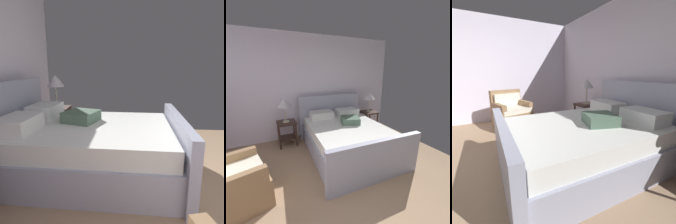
{
  "view_description": "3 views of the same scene",
  "coord_description": "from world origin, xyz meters",
  "views": [
    {
      "loc": [
        -2.08,
        1.33,
        1.36
      ],
      "look_at": [
        0.21,
        1.51,
        0.85
      ],
      "focal_mm": 34.38,
      "sensor_mm": 36.0,
      "label": 1
    },
    {
      "loc": [
        -0.99,
        -0.88,
        1.8
      ],
      "look_at": [
        0.28,
        1.86,
        0.95
      ],
      "focal_mm": 23.77,
      "sensor_mm": 36.0,
      "label": 2
    },
    {
      "loc": [
        2.18,
        0.55,
        1.29
      ],
      "look_at": [
        0.16,
        1.65,
        0.72
      ],
      "focal_mm": 25.18,
      "sensor_mm": 36.0,
      "label": 3
    }
  ],
  "objects": [
    {
      "name": "bed",
      "position": [
        0.49,
        1.85,
        0.35
      ],
      "size": [
        1.81,
        2.29,
        1.15
      ],
      "color": "#9B9EB3",
      "rests_on": "ground"
    },
    {
      "name": "nightstand_right",
      "position": [
        1.67,
        2.63,
        0.4
      ],
      "size": [
        0.44,
        0.44,
        0.6
      ],
      "color": "#38251D",
      "rests_on": "ground"
    },
    {
      "name": "table_lamp_right",
      "position": [
        1.67,
        2.63,
        1.07
      ],
      "size": [
        0.3,
        0.3,
        0.59
      ],
      "color": "#B7B293",
      "rests_on": "nightstand_right"
    }
  ]
}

